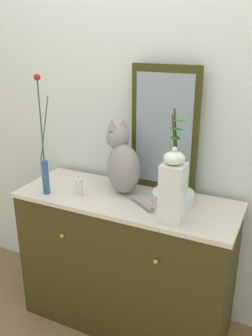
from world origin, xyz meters
The scene contains 10 objects.
ground_plane centered at (0.00, 0.00, 0.00)m, with size 6.00×6.00×0.00m, color brown.
wall_back centered at (0.00, 0.31, 1.30)m, with size 4.40×0.08×2.60m, color silver.
sideboard centered at (0.00, 0.00, 0.43)m, with size 1.27×0.49×0.86m.
mirror_leaning centered at (0.14, 0.21, 1.22)m, with size 0.40×0.03×0.72m.
cat_sitting centered at (-0.05, 0.07, 1.04)m, with size 0.40×0.32×0.43m.
vase_slim_green centered at (-0.44, -0.15, 1.05)m, with size 0.09×0.04×0.68m.
bowl_porcelain centered at (0.26, 0.05, 0.89)m, with size 0.23×0.23×0.06m, color silver.
vase_glass_clear centered at (0.26, 0.05, 1.04)m, with size 0.10×0.12×0.46m.
jar_lidded_porcelain centered at (0.32, -0.14, 1.03)m, with size 0.11×0.11×0.38m.
candle_pillar centered at (-0.26, -0.08, 0.91)m, with size 0.04×0.04×0.12m.
Camera 1 is at (0.80, -1.67, 1.73)m, focal length 38.70 mm.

